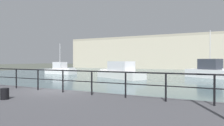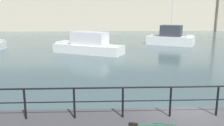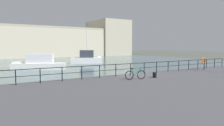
{
  "view_description": "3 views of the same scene",
  "coord_description": "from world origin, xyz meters",
  "px_view_note": "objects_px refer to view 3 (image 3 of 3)",
  "views": [
    {
      "loc": [
        7.2,
        -8.45,
        2.56
      ],
      "look_at": [
        0.38,
        5.29,
        2.36
      ],
      "focal_mm": 32.86,
      "sensor_mm": 36.0,
      "label": 1
    },
    {
      "loc": [
        -3.15,
        -8.07,
        4.49
      ],
      "look_at": [
        -2.53,
        6.52,
        1.34
      ],
      "focal_mm": 37.31,
      "sensor_mm": 36.0,
      "label": 2
    },
    {
      "loc": [
        -12.52,
        -16.32,
        3.69
      ],
      "look_at": [
        0.36,
        4.47,
        1.72
      ],
      "focal_mm": 34.04,
      "sensor_mm": 36.0,
      "label": 3
    }
  ],
  "objects_px": {
    "moored_blue_motorboat": "(39,63)",
    "parked_bicycle": "(135,75)",
    "harbor_building": "(45,42)",
    "moored_white_yacht": "(87,58)",
    "life_ring_stand": "(204,61)",
    "mooring_bollard": "(155,75)"
  },
  "relations": [
    {
      "from": "moored_blue_motorboat",
      "to": "parked_bicycle",
      "type": "height_order",
      "value": "moored_blue_motorboat"
    },
    {
      "from": "harbor_building",
      "to": "parked_bicycle",
      "type": "xyz_separation_m",
      "value": [
        -8.53,
        -61.11,
        -3.67
      ]
    },
    {
      "from": "moored_white_yacht",
      "to": "life_ring_stand",
      "type": "relative_size",
      "value": 5.03
    },
    {
      "from": "mooring_bollard",
      "to": "life_ring_stand",
      "type": "height_order",
      "value": "life_ring_stand"
    },
    {
      "from": "moored_blue_motorboat",
      "to": "life_ring_stand",
      "type": "distance_m",
      "value": 23.92
    },
    {
      "from": "moored_white_yacht",
      "to": "parked_bicycle",
      "type": "distance_m",
      "value": 29.45
    },
    {
      "from": "moored_blue_motorboat",
      "to": "life_ring_stand",
      "type": "relative_size",
      "value": 5.95
    },
    {
      "from": "moored_blue_motorboat",
      "to": "parked_bicycle",
      "type": "distance_m",
      "value": 21.41
    },
    {
      "from": "moored_white_yacht",
      "to": "moored_blue_motorboat",
      "type": "bearing_deg",
      "value": -120.79
    },
    {
      "from": "moored_blue_motorboat",
      "to": "moored_white_yacht",
      "type": "distance_m",
      "value": 13.33
    },
    {
      "from": "moored_white_yacht",
      "to": "mooring_bollard",
      "type": "xyz_separation_m",
      "value": [
        -6.85,
        -28.13,
        0.22
      ]
    },
    {
      "from": "harbor_building",
      "to": "life_ring_stand",
      "type": "relative_size",
      "value": 53.62
    },
    {
      "from": "harbor_building",
      "to": "moored_blue_motorboat",
      "type": "xyz_separation_m",
      "value": [
        -11.1,
        -39.86,
        -4.16
      ]
    },
    {
      "from": "moored_blue_motorboat",
      "to": "parked_bicycle",
      "type": "xyz_separation_m",
      "value": [
        2.57,
        -21.25,
        0.48
      ]
    },
    {
      "from": "moored_blue_motorboat",
      "to": "mooring_bollard",
      "type": "relative_size",
      "value": 18.89
    },
    {
      "from": "moored_white_yacht",
      "to": "mooring_bollard",
      "type": "relative_size",
      "value": 15.97
    },
    {
      "from": "moored_white_yacht",
      "to": "harbor_building",
      "type": "bearing_deg",
      "value": 118.99
    },
    {
      "from": "harbor_building",
      "to": "parked_bicycle",
      "type": "bearing_deg",
      "value": -97.95
    },
    {
      "from": "moored_blue_motorboat",
      "to": "life_ring_stand",
      "type": "height_order",
      "value": "life_ring_stand"
    },
    {
      "from": "harbor_building",
      "to": "parked_bicycle",
      "type": "distance_m",
      "value": 61.81
    },
    {
      "from": "mooring_bollard",
      "to": "parked_bicycle",
      "type": "bearing_deg",
      "value": 178.64
    },
    {
      "from": "mooring_bollard",
      "to": "life_ring_stand",
      "type": "bearing_deg",
      "value": 9.67
    }
  ]
}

